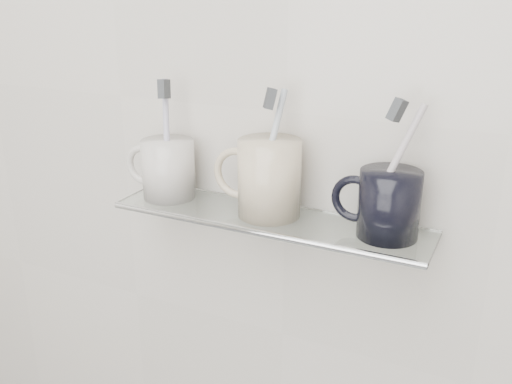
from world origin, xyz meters
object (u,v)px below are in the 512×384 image
Objects in this scene: shelf_glass at (269,218)px; mug_left at (168,169)px; mug_center at (269,178)px; mug_right at (389,204)px.

shelf_glass is 0.19m from mug_left.
shelf_glass is 4.20× the size of mug_center.
mug_right is at bearing 0.69° from mug_left.
mug_center is (0.18, 0.00, 0.01)m from mug_left.
mug_right is at bearing 19.34° from mug_center.
mug_center is at bearing 0.69° from mug_left.
mug_left is 0.18m from mug_center.
mug_left is 0.82× the size of mug_center.
mug_center is at bearing -162.99° from mug_right.
mug_right is (0.18, 0.00, 0.05)m from shelf_glass.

